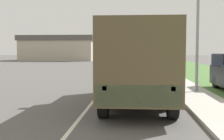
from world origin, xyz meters
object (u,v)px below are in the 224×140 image
at_px(car_third_ahead, 134,60).
at_px(car_fourth_ahead, 136,58).
at_px(military_truck, 137,62).
at_px(car_nearest_ahead, 135,69).
at_px(lamp_post, 193,14).
at_px(car_second_ahead, 131,63).

distance_m(car_third_ahead, car_fourth_ahead, 11.99).
distance_m(military_truck, car_nearest_ahead, 11.06).
relative_size(car_third_ahead, car_fourth_ahead, 1.05).
bearing_deg(lamp_post, military_truck, -130.21).
xyz_separation_m(military_truck, car_third_ahead, (-0.01, 28.42, -0.92)).
bearing_deg(car_third_ahead, car_nearest_ahead, -90.07).
bearing_deg(military_truck, car_nearest_ahead, 90.16).
height_order(car_nearest_ahead, car_second_ahead, car_second_ahead).
xyz_separation_m(car_nearest_ahead, car_second_ahead, (-0.33, 9.31, 0.03)).
distance_m(military_truck, car_third_ahead, 28.43).
bearing_deg(military_truck, car_second_ahead, 91.02).
relative_size(car_second_ahead, car_third_ahead, 0.95).
distance_m(car_nearest_ahead, car_second_ahead, 9.32).
relative_size(car_nearest_ahead, car_second_ahead, 1.08).
height_order(car_third_ahead, lamp_post, lamp_post).
bearing_deg(car_second_ahead, military_truck, -88.98).
bearing_deg(car_nearest_ahead, military_truck, -89.84).
xyz_separation_m(car_nearest_ahead, car_fourth_ahead, (0.31, 29.38, 0.01)).
bearing_deg(car_second_ahead, car_third_ahead, 87.50).
relative_size(military_truck, lamp_post, 1.14).
height_order(military_truck, car_third_ahead, military_truck).
distance_m(car_nearest_ahead, car_fourth_ahead, 29.39).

